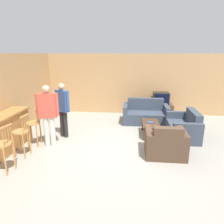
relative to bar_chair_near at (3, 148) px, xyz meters
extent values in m
plane|color=gray|center=(2.31, 1.28, -0.60)|extent=(24.00, 24.00, 0.00)
cube|color=tan|center=(2.31, 5.01, 0.70)|extent=(9.40, 0.08, 2.60)
cube|color=tan|center=(-0.93, 2.64, 0.70)|extent=(0.08, 8.73, 2.60)
cylinder|color=#B77F42|center=(-0.02, 0.00, 0.08)|extent=(0.44, 0.44, 0.04)
cylinder|color=#B77F42|center=(-0.13, 0.16, -0.27)|extent=(0.04, 0.04, 0.66)
cylinder|color=#B77F42|center=(0.14, 0.12, -0.27)|extent=(0.04, 0.04, 0.66)
cylinder|color=#B77F42|center=(0.10, -0.15, -0.27)|extent=(0.04, 0.04, 0.66)
cylinder|color=#B77F42|center=(0.17, 0.10, 0.30)|extent=(0.02, 0.02, 0.38)
cylinder|color=#B77F42|center=(0.16, 0.02, 0.30)|extent=(0.02, 0.02, 0.38)
cylinder|color=#B77F42|center=(0.14, -0.06, 0.30)|extent=(0.02, 0.02, 0.38)
cylinder|color=#B77F42|center=(0.13, -0.14, 0.30)|extent=(0.02, 0.02, 0.38)
cube|color=#B77F42|center=(0.15, -0.02, 0.51)|extent=(0.08, 0.34, 0.04)
cylinder|color=#B77F42|center=(-0.02, 0.74, 0.08)|extent=(0.42, 0.42, 0.04)
cylinder|color=#B77F42|center=(-0.14, 0.89, -0.27)|extent=(0.04, 0.04, 0.66)
cylinder|color=#B77F42|center=(-0.16, 0.62, -0.27)|extent=(0.04, 0.04, 0.66)
cylinder|color=#B77F42|center=(0.13, 0.87, -0.27)|extent=(0.04, 0.04, 0.66)
cylinder|color=#B77F42|center=(0.11, 0.60, -0.27)|extent=(0.04, 0.04, 0.66)
cylinder|color=#B77F42|center=(0.16, 0.85, 0.30)|extent=(0.02, 0.02, 0.38)
cylinder|color=#B77F42|center=(0.15, 0.77, 0.30)|extent=(0.02, 0.02, 0.38)
cylinder|color=#B77F42|center=(0.15, 0.69, 0.30)|extent=(0.02, 0.02, 0.38)
cylinder|color=#B77F42|center=(0.14, 0.61, 0.30)|extent=(0.02, 0.02, 0.38)
cube|color=#B77F42|center=(0.15, 0.73, 0.51)|extent=(0.06, 0.34, 0.04)
cylinder|color=#B77F42|center=(-0.02, 1.41, 0.08)|extent=(0.43, 0.43, 0.04)
cylinder|color=#B77F42|center=(-0.16, 1.53, -0.27)|extent=(0.04, 0.04, 0.66)
cylinder|color=#B77F42|center=(-0.14, 1.26, -0.27)|extent=(0.04, 0.04, 0.66)
cylinder|color=#B77F42|center=(0.11, 1.56, -0.27)|extent=(0.04, 0.04, 0.66)
cylinder|color=#B77F42|center=(0.13, 1.28, -0.27)|extent=(0.04, 0.04, 0.66)
cylinder|color=#B77F42|center=(0.14, 1.54, 0.30)|extent=(0.02, 0.02, 0.38)
cylinder|color=#B77F42|center=(0.15, 1.46, 0.30)|extent=(0.02, 0.02, 0.38)
cylinder|color=#B77F42|center=(0.15, 1.38, 0.30)|extent=(0.02, 0.02, 0.38)
cylinder|color=#B77F42|center=(0.16, 1.30, 0.30)|extent=(0.02, 0.02, 0.38)
cube|color=#B77F42|center=(0.15, 1.42, 0.51)|extent=(0.07, 0.34, 0.04)
cube|color=#384251|center=(3.33, 3.72, -0.38)|extent=(1.40, 0.92, 0.44)
cube|color=#384251|center=(3.33, 4.07, 0.08)|extent=(1.40, 0.22, 0.47)
cube|color=#384251|center=(2.55, 3.72, -0.25)|extent=(0.16, 0.92, 0.70)
cube|color=#384251|center=(4.11, 3.72, -0.25)|extent=(0.16, 0.92, 0.70)
cube|color=#4C3828|center=(3.68, 1.19, -0.38)|extent=(0.70, 0.88, 0.44)
cube|color=#4C3828|center=(3.68, 0.86, 0.06)|extent=(0.70, 0.22, 0.44)
cube|color=#4C3828|center=(4.11, 1.19, -0.26)|extent=(0.16, 0.88, 0.68)
cube|color=#4C3828|center=(3.26, 1.19, -0.26)|extent=(0.16, 0.88, 0.68)
cube|color=#384251|center=(4.42, 2.45, -0.38)|extent=(0.85, 1.07, 0.44)
cube|color=#384251|center=(4.73, 2.45, 0.06)|extent=(0.22, 1.07, 0.43)
cube|color=#384251|center=(4.42, 3.06, -0.26)|extent=(0.85, 0.16, 0.68)
cube|color=#384251|center=(4.42, 1.83, -0.26)|extent=(0.85, 0.16, 0.68)
cube|color=#472D1E|center=(3.42, 2.49, -0.19)|extent=(0.53, 0.97, 0.04)
cube|color=#472D1E|center=(3.19, 2.05, -0.40)|extent=(0.06, 0.06, 0.39)
cube|color=#472D1E|center=(3.65, 2.05, -0.40)|extent=(0.06, 0.06, 0.39)
cube|color=#472D1E|center=(3.19, 2.93, -0.40)|extent=(0.06, 0.06, 0.39)
cube|color=#472D1E|center=(3.65, 2.93, -0.40)|extent=(0.06, 0.06, 0.39)
cube|color=#513823|center=(4.00, 4.65, -0.33)|extent=(1.02, 0.55, 0.53)
cube|color=black|center=(4.00, 4.65, 0.19)|extent=(0.64, 0.46, 0.51)
cube|color=black|center=(4.00, 4.42, 0.19)|extent=(0.57, 0.01, 0.44)
cube|color=navy|center=(3.41, 2.52, -0.16)|extent=(0.25, 0.23, 0.02)
cylinder|color=black|center=(0.71, 2.07, -0.17)|extent=(0.13, 0.13, 0.84)
cylinder|color=black|center=(0.58, 2.14, -0.17)|extent=(0.13, 0.13, 0.84)
cube|color=#335189|center=(0.64, 2.10, 0.58)|extent=(0.47, 0.36, 0.67)
cylinder|color=#335189|center=(0.86, 1.99, 0.61)|extent=(0.09, 0.09, 0.62)
cylinder|color=#335189|center=(0.43, 2.21, 0.61)|extent=(0.09, 0.09, 0.62)
sphere|color=tan|center=(0.64, 2.10, 1.03)|extent=(0.19, 0.19, 0.19)
cylinder|color=silver|center=(0.55, 1.40, -0.16)|extent=(0.15, 0.15, 0.87)
cylinder|color=silver|center=(0.39, 1.37, -0.16)|extent=(0.15, 0.15, 0.87)
cube|color=#CC4C3D|center=(0.47, 1.38, 0.62)|extent=(0.50, 0.28, 0.69)
cylinder|color=#CC4C3D|center=(0.73, 1.44, 0.64)|extent=(0.09, 0.09, 0.63)
cylinder|color=#CC4C3D|center=(0.22, 1.33, 0.64)|extent=(0.09, 0.09, 0.63)
sphere|color=tan|center=(0.47, 1.38, 1.08)|extent=(0.20, 0.20, 0.20)
camera|label=1|loc=(2.78, -3.72, 1.97)|focal=32.00mm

